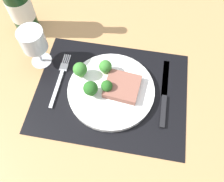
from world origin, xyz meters
TOP-DOWN VIEW (x-y plane):
  - ground_plane at (0.00, 0.00)cm, footprint 140.00×110.00cm
  - placemat at (0.00, 0.00)cm, footprint 44.66×34.48cm
  - plate at (0.00, 0.00)cm, footprint 25.54×25.54cm
  - steak at (3.17, 0.74)cm, footprint 10.58×10.02cm
  - broccoli_near_steak at (-5.34, -2.46)cm, footprint 4.14×4.14cm
  - broccoli_back_left at (-9.69, 3.07)cm, footprint 4.16×4.16cm
  - broccoli_center at (-1.09, -0.76)cm, footprint 3.30×3.30cm
  - broccoli_front_edge at (-2.66, 5.53)cm, footprint 3.82×3.82cm
  - fork at (-16.18, 1.42)cm, footprint 2.40×19.20cm
  - knife at (15.69, 0.53)cm, footprint 1.80×23.00cm
  - wine_bottle at (-32.69, 19.80)cm, footprint 7.86×7.86cm
  - wine_glass at (-24.03, 7.35)cm, footprint 7.50×7.50cm

SIDE VIEW (x-z plane):
  - ground_plane at x=0.00cm, z-range -3.00..0.00cm
  - placemat at x=0.00cm, z-range 0.00..0.30cm
  - fork at x=-16.18cm, z-range 0.30..0.80cm
  - knife at x=15.69cm, z-range 0.20..1.00cm
  - plate at x=0.00cm, z-range 0.30..1.90cm
  - steak at x=3.17cm, z-range 1.90..3.92cm
  - broccoli_center at x=-1.09cm, z-range 2.28..6.59cm
  - broccoli_front_edge at x=-2.66cm, z-range 2.21..7.00cm
  - broccoli_near_steak at x=-5.34cm, z-range 2.22..7.28cm
  - broccoli_back_left at x=-9.69cm, z-range 2.30..7.53cm
  - wine_glass at x=-24.03cm, z-range 2.59..15.82cm
  - wine_bottle at x=-32.69cm, z-range -4.24..25.75cm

